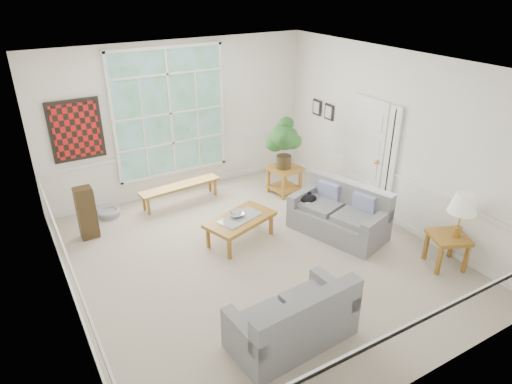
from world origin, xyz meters
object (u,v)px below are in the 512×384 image
at_px(side_table, 446,250).
at_px(end_table, 284,180).
at_px(coffee_table, 240,229).
at_px(loveseat_front, 292,313).
at_px(loveseat_right, 339,211).

bearing_deg(side_table, end_table, 101.98).
height_order(coffee_table, side_table, side_table).
height_order(loveseat_front, end_table, loveseat_front).
distance_m(coffee_table, end_table, 2.03).
distance_m(loveseat_front, end_table, 4.15).
bearing_deg(end_table, loveseat_front, -122.32).
bearing_deg(loveseat_right, loveseat_front, -158.95).
relative_size(loveseat_front, end_table, 2.67).
bearing_deg(side_table, loveseat_right, 117.09).
bearing_deg(end_table, side_table, -78.02).
relative_size(loveseat_right, end_table, 2.81).
relative_size(loveseat_right, side_table, 2.98).
relative_size(loveseat_front, coffee_table, 1.31).
height_order(loveseat_right, loveseat_front, loveseat_right).
bearing_deg(loveseat_front, end_table, 53.64).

